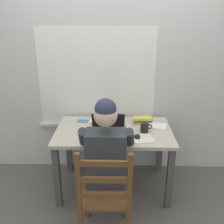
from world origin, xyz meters
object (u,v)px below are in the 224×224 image
coffee_mug_dark (145,127)px  book_stack_side (143,120)px  desk (114,139)px  coffee_mug_white (93,125)px  landscape_photo_print (83,121)px  computer_mouse (137,137)px  laptop (108,132)px  seated_person (107,154)px  wooden_chair (105,196)px  book_stack_main (111,119)px

coffee_mug_dark → book_stack_side: size_ratio=0.57×
desk → coffee_mug_dark: size_ratio=9.98×
coffee_mug_white → book_stack_side: bearing=18.4°
landscape_photo_print → computer_mouse: bearing=-27.1°
computer_mouse → laptop: bearing=172.2°
seated_person → book_stack_side: bearing=59.3°
computer_mouse → book_stack_side: size_ratio=0.48×
coffee_mug_dark → landscape_photo_print: coffee_mug_dark is taller
wooden_chair → book_stack_main: 0.94m
wooden_chair → landscape_photo_print: bearing=107.3°
laptop → coffee_mug_white: laptop is taller
desk → coffee_mug_dark: bearing=-6.5°
desk → seated_person: size_ratio=0.98×
book_stack_side → landscape_photo_print: book_stack_side is taller
seated_person → laptop: seated_person is taller
landscape_photo_print → laptop: bearing=-43.2°
seated_person → coffee_mug_white: seated_person is taller
computer_mouse → book_stack_main: 0.44m
coffee_mug_dark → laptop: bearing=-163.2°
seated_person → coffee_mug_dark: (0.37, 0.41, 0.09)m
wooden_chair → book_stack_main: (0.02, 0.89, 0.31)m
desk → landscape_photo_print: bearing=147.9°
coffee_mug_dark → landscape_photo_print: (-0.67, 0.26, -0.05)m
seated_person → wooden_chair: seated_person is taller
laptop → coffee_mug_white: 0.23m
laptop → desk: bearing=69.8°
book_stack_side → coffee_mug_dark: bearing=-90.6°
coffee_mug_dark → book_stack_side: bearing=89.4°
book_stack_side → landscape_photo_print: (-0.67, 0.03, -0.03)m
landscape_photo_print → wooden_chair: bearing=-64.8°
seated_person → book_stack_main: size_ratio=5.96×
seated_person → computer_mouse: seated_person is taller
computer_mouse → coffee_mug_dark: size_ratio=0.83×
computer_mouse → coffee_mug_dark: 0.18m
laptop → book_stack_side: bearing=42.2°
laptop → landscape_photo_print: (-0.30, 0.37, -0.05)m
seated_person → book_stack_side: (0.38, 0.63, 0.07)m
desk → book_stack_side: 0.40m
seated_person → computer_mouse: bearing=41.5°
wooden_chair → book_stack_side: (0.38, 0.91, 0.29)m
desk → landscape_photo_print: landscape_photo_print is taller
wooden_chair → computer_mouse: wooden_chair is taller
seated_person → laptop: size_ratio=3.73×
coffee_mug_dark → landscape_photo_print: 0.72m
laptop → book_stack_main: bearing=86.1°
book_stack_main → landscape_photo_print: size_ratio=1.59×
coffee_mug_white → book_stack_side: size_ratio=0.53×
computer_mouse → coffee_mug_dark: bearing=60.6°
laptop → coffee_mug_white: bearing=134.6°
desk → computer_mouse: (0.23, -0.19, 0.12)m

